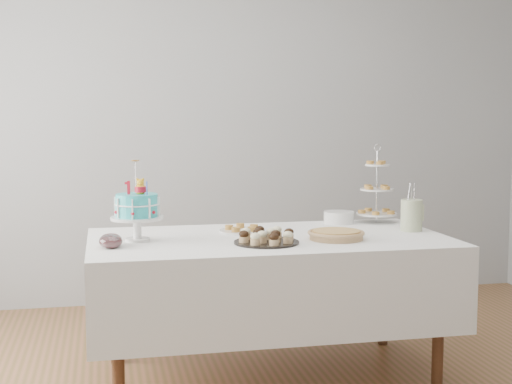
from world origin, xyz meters
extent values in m
cube|color=#949699|center=(0.00, 2.00, 1.35)|extent=(5.00, 0.04, 2.70)
cube|color=#949699|center=(0.00, -2.00, 1.35)|extent=(5.00, 0.04, 2.70)
cube|color=white|center=(0.00, 0.30, 0.55)|extent=(1.92, 1.02, 0.45)
cylinder|color=#502C1B|center=(-0.82, -0.07, 0.34)|extent=(0.06, 0.06, 0.67)
cylinder|color=#502C1B|center=(0.82, -0.07, 0.34)|extent=(0.06, 0.06, 0.67)
cylinder|color=#502C1B|center=(-0.82, 0.67, 0.34)|extent=(0.06, 0.06, 0.67)
cylinder|color=#502C1B|center=(0.82, 0.67, 0.34)|extent=(0.06, 0.06, 0.67)
cylinder|color=#2EC1C7|center=(-0.70, 0.32, 0.96)|extent=(0.22, 0.22, 0.12)
torus|color=white|center=(-0.70, 0.32, 0.96)|extent=(0.23, 0.23, 0.01)
cube|color=red|center=(-0.74, 0.32, 1.05)|extent=(0.02, 0.02, 0.07)
cylinder|color=blue|center=(-0.65, 0.27, 1.05)|extent=(0.01, 0.01, 0.07)
cylinder|color=silver|center=(-0.70, 0.35, 1.10)|extent=(0.00, 0.00, 0.17)
cylinder|color=gold|center=(-0.70, 0.35, 1.19)|extent=(0.04, 0.04, 0.01)
cylinder|color=black|center=(-0.06, 0.11, 0.78)|extent=(0.34, 0.34, 0.01)
ellipsoid|color=black|center=(-0.12, 0.11, 0.82)|extent=(0.05, 0.05, 0.04)
ellipsoid|color=#EFE7B9|center=(0.01, 0.11, 0.82)|extent=(0.05, 0.05, 0.04)
cylinder|color=tan|center=(0.33, 0.15, 0.79)|extent=(0.28, 0.28, 0.04)
cylinder|color=#BC8549|center=(0.33, 0.15, 0.81)|extent=(0.25, 0.25, 0.02)
torus|color=tan|center=(0.33, 0.15, 0.81)|extent=(0.30, 0.30, 0.02)
cylinder|color=silver|center=(0.77, 0.68, 0.99)|extent=(0.01, 0.01, 0.44)
cylinder|color=white|center=(0.77, 0.68, 0.82)|extent=(0.25, 0.25, 0.01)
cylinder|color=white|center=(0.77, 0.68, 0.97)|extent=(0.20, 0.20, 0.01)
cylinder|color=white|center=(0.77, 0.68, 1.12)|extent=(0.15, 0.15, 0.01)
torus|color=silver|center=(0.77, 0.68, 1.23)|extent=(0.05, 0.01, 0.05)
cylinder|color=white|center=(0.53, 0.70, 0.81)|extent=(0.18, 0.18, 0.07)
cylinder|color=white|center=(-0.11, 0.49, 0.78)|extent=(0.26, 0.26, 0.01)
ellipsoid|color=silver|center=(-0.84, 0.14, 0.80)|extent=(0.11, 0.11, 0.07)
cylinder|color=#51060B|center=(-0.84, 0.14, 0.80)|extent=(0.08, 0.08, 0.03)
ellipsoid|color=silver|center=(-0.84, 0.19, 0.80)|extent=(0.11, 0.11, 0.07)
cylinder|color=#51060B|center=(-0.84, 0.19, 0.80)|extent=(0.08, 0.08, 0.03)
cylinder|color=beige|center=(0.84, 0.33, 0.86)|extent=(0.12, 0.12, 0.18)
cylinder|color=beige|center=(0.90, 0.31, 0.87)|extent=(0.01, 0.01, 0.09)
camera|label=1|loc=(-0.87, -3.40, 1.41)|focal=50.00mm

